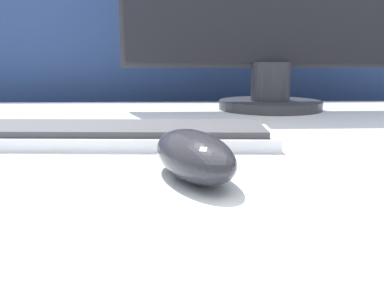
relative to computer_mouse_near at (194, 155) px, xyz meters
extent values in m
cube|color=navy|center=(0.06, 0.82, -0.26)|extent=(5.00, 0.03, 1.06)
ellipsoid|color=#232328|center=(0.00, 0.00, 0.00)|extent=(0.10, 0.14, 0.04)
cube|color=silver|center=(-0.11, 0.16, -0.01)|extent=(0.45, 0.14, 0.02)
cube|color=#38383D|center=(-0.11, 0.16, 0.00)|extent=(0.43, 0.12, 0.01)
cylinder|color=#28282D|center=(0.19, 0.51, -0.01)|extent=(0.23, 0.23, 0.02)
cylinder|color=#28282D|center=(0.19, 0.51, 0.04)|extent=(0.09, 0.09, 0.08)
camera|label=1|loc=(-0.01, -0.33, 0.08)|focal=35.00mm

